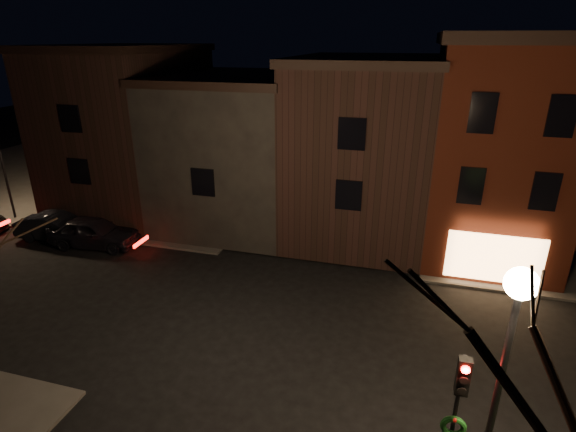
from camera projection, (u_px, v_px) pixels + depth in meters
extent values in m
plane|color=black|center=(284.00, 328.00, 17.26)|extent=(120.00, 120.00, 0.00)
cube|color=#2D2B28|center=(132.00, 162.00, 40.17)|extent=(30.00, 30.00, 0.12)
cube|color=#4C190D|center=(495.00, 154.00, 21.85)|extent=(6.00, 8.00, 10.00)
cube|color=black|center=(516.00, 38.00, 19.90)|extent=(6.50, 8.50, 0.50)
cube|color=#F6B36F|center=(494.00, 258.00, 19.59)|extent=(4.00, 0.12, 2.20)
cube|color=black|center=(363.00, 151.00, 24.57)|extent=(7.00, 10.00, 9.00)
cube|color=black|center=(369.00, 60.00, 22.83)|extent=(7.30, 10.30, 0.40)
cube|color=black|center=(240.00, 151.00, 26.58)|extent=(7.50, 10.00, 8.00)
cube|color=black|center=(237.00, 77.00, 25.03)|extent=(7.80, 10.30, 0.40)
cube|color=black|center=(132.00, 132.00, 28.13)|extent=(7.00, 10.00, 9.50)
cube|color=black|center=(121.00, 48.00, 26.30)|extent=(7.30, 10.30, 0.40)
cylinder|color=black|center=(492.00, 419.00, 9.18)|extent=(0.14, 0.14, 6.00)
sphere|color=#FFD18C|center=(522.00, 284.00, 8.00)|extent=(0.60, 0.60, 0.60)
cylinder|color=black|center=(4.00, 170.00, 26.45)|extent=(0.14, 0.14, 6.00)
cylinder|color=black|center=(452.00, 427.00, 10.24)|extent=(0.10, 0.10, 4.00)
cube|color=black|center=(463.00, 376.00, 9.48)|extent=(0.28, 0.22, 0.90)
cylinder|color=#FF0C07|center=(466.00, 369.00, 9.27)|extent=(0.18, 0.06, 0.18)
cylinder|color=black|center=(464.00, 380.00, 9.38)|extent=(0.18, 0.06, 0.18)
cylinder|color=black|center=(462.00, 391.00, 9.48)|extent=(0.18, 0.06, 0.18)
torus|color=#0C380F|center=(453.00, 427.00, 10.12)|extent=(0.58, 0.14, 0.58)
sphere|color=#990C0C|center=(455.00, 420.00, 10.02)|extent=(0.12, 0.12, 0.12)
imported|color=black|center=(94.00, 232.00, 23.74)|extent=(4.91, 2.39, 1.61)
imported|color=black|center=(58.00, 227.00, 24.51)|extent=(4.58, 1.86, 1.48)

